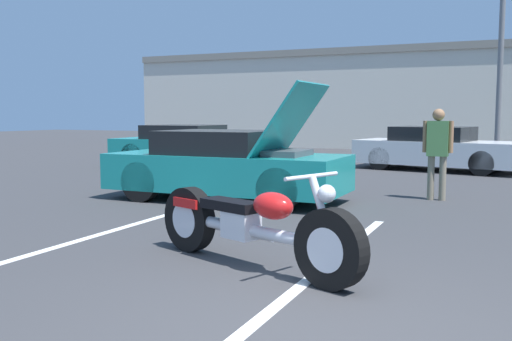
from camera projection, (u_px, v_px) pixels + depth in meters
parking_stripe_foreground at (61, 246)px, 6.60m from camera, size 0.12×5.99×0.01m
parking_stripe_middle at (313, 276)px, 5.36m from camera, size 0.12×5.99×0.01m
far_building at (483, 95)px, 24.35m from camera, size 32.00×4.20×4.40m
light_pole at (504, 44)px, 18.60m from camera, size 1.21×0.28×6.83m
motorcycle at (251, 226)px, 5.64m from camera, size 2.56×1.18×0.99m
show_car_hood_open at (228, 166)px, 10.03m from camera, size 4.18×1.74×2.03m
parked_car_left_row at (188, 147)px, 15.99m from camera, size 4.22×1.91×1.22m
parked_car_mid_row at (438, 149)px, 15.42m from camera, size 4.61×2.65×1.18m
spectator_by_show_car at (438, 146)px, 10.03m from camera, size 0.52×0.21×1.62m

